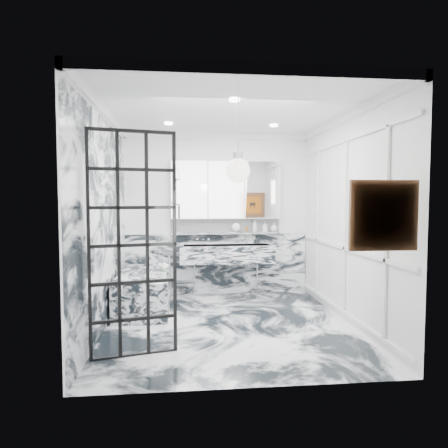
{
  "coord_description": "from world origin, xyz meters",
  "views": [
    {
      "loc": [
        -0.59,
        -5.17,
        1.66
      ],
      "look_at": [
        -0.01,
        0.5,
        1.3
      ],
      "focal_mm": 32.0,
      "sensor_mm": 36.0,
      "label": 1
    }
  ],
  "objects": [
    {
      "name": "subway_tile",
      "position": [
        0.15,
        1.78,
        1.21
      ],
      "size": [
        1.9,
        0.03,
        0.23
      ],
      "primitive_type": "cube",
      "color": "white",
      "rests_on": "wall_back"
    },
    {
      "name": "marble_clad_back",
      "position": [
        0.0,
        1.78,
        0.53
      ],
      "size": [
        3.18,
        0.05,
        1.05
      ],
      "primitive_type": "cube",
      "color": "white",
      "rests_on": "floor"
    },
    {
      "name": "ceiling",
      "position": [
        0.0,
        0.0,
        2.8
      ],
      "size": [
        3.6,
        3.6,
        0.0
      ],
      "primitive_type": "plane",
      "rotation": [
        3.14,
        0.0,
        0.0
      ],
      "color": "white",
      "rests_on": "wall_back"
    },
    {
      "name": "marble_clad_left",
      "position": [
        -1.59,
        0.0,
        1.34
      ],
      "size": [
        0.02,
        3.56,
        2.68
      ],
      "primitive_type": "cube",
      "color": "white",
      "rests_on": "floor"
    },
    {
      "name": "artwork",
      "position": [
        1.2,
        -1.76,
        1.51
      ],
      "size": [
        0.54,
        0.05,
        0.54
      ],
      "primitive_type": "cube",
      "color": "#BB5B13",
      "rests_on": "wall_front"
    },
    {
      "name": "sconce_right",
      "position": [
        0.97,
        1.63,
        1.78
      ],
      "size": [
        0.07,
        0.07,
        0.4
      ],
      "primitive_type": "cylinder",
      "color": "white",
      "rests_on": "mirror_cabinet"
    },
    {
      "name": "wall_right",
      "position": [
        1.6,
        0.0,
        1.4
      ],
      "size": [
        0.0,
        3.6,
        3.6
      ],
      "primitive_type": "plane",
      "rotation": [
        1.57,
        0.0,
        -1.57
      ],
      "color": "white",
      "rests_on": "floor"
    },
    {
      "name": "soap_bottle_a",
      "position": [
        0.66,
        1.71,
        1.2
      ],
      "size": [
        0.1,
        0.1,
        0.21
      ],
      "primitive_type": "imported",
      "rotation": [
        0.0,
        0.0,
        -0.28
      ],
      "color": "#8C5919",
      "rests_on": "ledge"
    },
    {
      "name": "wall_left",
      "position": [
        -1.6,
        0.0,
        1.4
      ],
      "size": [
        0.0,
        3.6,
        3.6
      ],
      "primitive_type": "plane",
      "rotation": [
        1.57,
        0.0,
        1.57
      ],
      "color": "white",
      "rests_on": "floor"
    },
    {
      "name": "pendant_light",
      "position": [
        -0.06,
        -1.36,
        1.93
      ],
      "size": [
        0.23,
        0.23,
        0.23
      ],
      "primitive_type": "sphere",
      "color": "white",
      "rests_on": "ceiling"
    },
    {
      "name": "soap_bottle_b",
      "position": [
        0.84,
        1.71,
        1.18
      ],
      "size": [
        0.1,
        0.1,
        0.18
      ],
      "primitive_type": "imported",
      "rotation": [
        0.0,
        0.0,
        -0.24
      ],
      "color": "#4C4C51",
      "rests_on": "ledge"
    },
    {
      "name": "crittall_door",
      "position": [
        -1.11,
        -0.95,
        1.18
      ],
      "size": [
        0.87,
        0.24,
        2.36
      ],
      "primitive_type": null,
      "rotation": [
        0.0,
        0.0,
        0.23
      ],
      "color": "black",
      "rests_on": "floor"
    },
    {
      "name": "floor",
      "position": [
        0.0,
        0.0,
        0.0
      ],
      "size": [
        3.6,
        3.6,
        0.0
      ],
      "primitive_type": "plane",
      "color": "white",
      "rests_on": "ground"
    },
    {
      "name": "face_pot",
      "position": [
        0.33,
        1.71,
        1.17
      ],
      "size": [
        0.16,
        0.16,
        0.16
      ],
      "primitive_type": "sphere",
      "color": "white",
      "rests_on": "ledge"
    },
    {
      "name": "ledge",
      "position": [
        0.15,
        1.72,
        1.07
      ],
      "size": [
        1.9,
        0.14,
        0.04
      ],
      "primitive_type": "cube",
      "color": "silver",
      "rests_on": "wall_back"
    },
    {
      "name": "wall_front",
      "position": [
        0.0,
        -1.8,
        1.4
      ],
      "size": [
        3.6,
        0.0,
        3.6
      ],
      "primitive_type": "plane",
      "rotation": [
        -1.57,
        0.0,
        0.0
      ],
      "color": "white",
      "rests_on": "floor"
    },
    {
      "name": "wall_back",
      "position": [
        0.0,
        1.8,
        1.4
      ],
      "size": [
        3.6,
        0.0,
        3.6
      ],
      "primitive_type": "plane",
      "rotation": [
        1.57,
        0.0,
        0.0
      ],
      "color": "white",
      "rests_on": "floor"
    },
    {
      "name": "mirror_cabinet",
      "position": [
        0.15,
        1.73,
        1.82
      ],
      "size": [
        1.9,
        0.16,
        1.0
      ],
      "primitive_type": "cube",
      "color": "white",
      "rests_on": "wall_back"
    },
    {
      "name": "flower_vase",
      "position": [
        -0.87,
        0.28,
        0.61
      ],
      "size": [
        0.08,
        0.08,
        0.12
      ],
      "primitive_type": "cylinder",
      "color": "silver",
      "rests_on": "bathtub"
    },
    {
      "name": "sconce_left",
      "position": [
        -0.67,
        1.63,
        1.78
      ],
      "size": [
        0.07,
        0.07,
        0.4
      ],
      "primitive_type": "cylinder",
      "color": "white",
      "rests_on": "mirror_cabinet"
    },
    {
      "name": "panel_molding",
      "position": [
        1.58,
        0.0,
        1.3
      ],
      "size": [
        0.03,
        3.4,
        2.3
      ],
      "primitive_type": "cube",
      "color": "white",
      "rests_on": "floor"
    },
    {
      "name": "amber_bottle",
      "position": [
        0.52,
        1.71,
        1.14
      ],
      "size": [
        0.04,
        0.04,
        0.1
      ],
      "primitive_type": "cylinder",
      "color": "#8C5919",
      "rests_on": "ledge"
    },
    {
      "name": "bathtub",
      "position": [
        -1.18,
        0.9,
        0.28
      ],
      "size": [
        0.75,
        1.65,
        0.55
      ],
      "primitive_type": "cube",
      "color": "silver",
      "rests_on": "floor"
    },
    {
      "name": "soap_bottle_c",
      "position": [
        1.0,
        1.71,
        1.17
      ],
      "size": [
        0.16,
        0.16,
        0.16
      ],
      "primitive_type": "imported",
      "rotation": [
        0.0,
        0.0,
        -0.38
      ],
      "color": "silver",
      "rests_on": "ledge"
    },
    {
      "name": "trough_sink",
      "position": [
        0.15,
        1.55,
        0.73
      ],
      "size": [
        1.6,
        0.45,
        0.3
      ],
      "primitive_type": "cube",
      "color": "silver",
      "rests_on": "wall_back"
    }
  ]
}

